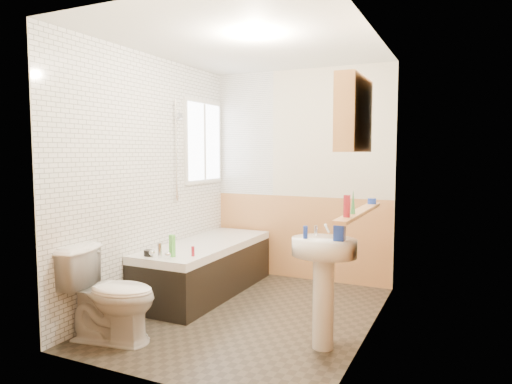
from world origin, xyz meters
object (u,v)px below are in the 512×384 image
Objects in this scene: sink at (324,270)px; pine_shelf at (360,212)px; medicine_cabinet at (354,115)px; toilet at (111,295)px; bathtub at (206,266)px.

pine_shelf reaches higher than sink.
sink is at bearing -136.54° from medicine_cabinet.
sink is 0.56m from pine_shelf.
toilet is at bearing -164.02° from sink.
toilet is at bearing -153.40° from pine_shelf.
medicine_cabinet is at bearing -100.62° from pine_shelf.
toilet is 1.22× the size of medicine_cabinet.
medicine_cabinet reaches higher than toilet.
bathtub is 2.41m from medicine_cabinet.
medicine_cabinet is at bearing -21.10° from bathtub.
sink reaches higher than bathtub.
toilet is at bearing -156.98° from medicine_cabinet.
medicine_cabinet reaches higher than bathtub.
sink is 0.76× the size of pine_shelf.
sink is at bearing -78.98° from toilet.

